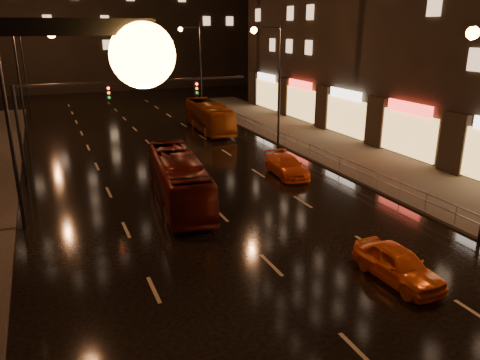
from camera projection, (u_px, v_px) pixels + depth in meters
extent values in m
plane|color=black|center=(172.00, 166.00, 33.63)|extent=(140.00, 140.00, 0.00)
cube|color=#38332D|center=(369.00, 163.00, 34.22)|extent=(7.00, 70.00, 0.15)
cylinder|color=black|center=(20.00, 135.00, 29.12)|extent=(0.22, 0.22, 6.20)
cube|color=black|center=(138.00, 81.00, 31.00)|extent=(15.20, 0.14, 0.14)
cube|color=black|center=(108.00, 93.00, 30.46)|extent=(0.32, 0.18, 0.95)
cube|color=black|center=(196.00, 88.00, 32.68)|extent=(0.32, 0.18, 0.95)
sphere|color=#FF1E19|center=(108.00, 88.00, 30.26)|extent=(0.18, 0.18, 0.18)
sphere|color=orange|center=(142.00, 55.00, 3.53)|extent=(0.50, 0.50, 0.50)
sphere|color=orange|center=(473.00, 33.00, 17.68)|extent=(0.50, 0.50, 0.50)
cylinder|color=#99999E|center=(201.00, 102.00, 58.22)|extent=(0.04, 0.04, 1.00)
cube|color=#99999E|center=(310.00, 144.00, 35.31)|extent=(0.05, 56.00, 0.05)
cube|color=#99999E|center=(309.00, 149.00, 35.44)|extent=(0.05, 56.00, 0.05)
imported|color=#55120C|center=(179.00, 179.00, 26.30)|extent=(3.42, 10.05, 2.74)
imported|color=#94420E|center=(209.00, 116.00, 44.81)|extent=(2.85, 9.98, 2.75)
imported|color=orange|center=(398.00, 264.00, 18.26)|extent=(1.77, 4.10, 1.38)
imported|color=#F15916|center=(287.00, 166.00, 31.36)|extent=(2.25, 4.70, 1.32)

